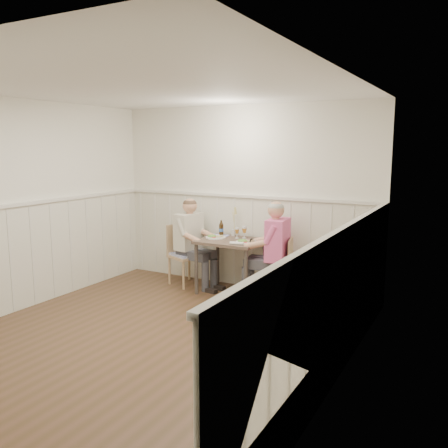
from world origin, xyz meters
name	(u,v)px	position (x,y,z in m)	size (l,w,h in m)	color
ground_plane	(150,338)	(0.00, 0.00, 0.00)	(4.50, 4.50, 0.00)	#4B341E
room_shell	(147,197)	(0.00, 0.00, 1.52)	(4.04, 4.54, 2.60)	white
wainscot	(185,262)	(0.00, 0.69, 0.69)	(4.00, 4.49, 1.34)	silver
dining_table	(231,247)	(0.00, 1.84, 0.64)	(0.86, 0.70, 0.75)	#4E3F34
chair_right	(280,267)	(0.74, 1.85, 0.45)	(0.48, 0.48, 0.83)	tan
chair_left	(184,252)	(-0.80, 1.88, 0.48)	(0.54, 0.54, 0.89)	tan
man_in_pink	(274,259)	(0.67, 1.79, 0.57)	(0.66, 0.45, 1.35)	#3F3F47
diner_cream	(191,249)	(-0.66, 1.85, 0.55)	(0.65, 0.46, 1.31)	#3F3F47
plate_man	(246,241)	(0.28, 1.75, 0.77)	(0.29, 0.29, 0.07)	white
plate_diner	(214,237)	(-0.26, 1.84, 0.77)	(0.28, 0.28, 0.07)	white
beer_glass_a	(244,230)	(0.11, 2.04, 0.86)	(0.07, 0.07, 0.17)	silver
beer_glass_b	(237,231)	(0.03, 1.98, 0.85)	(0.06, 0.06, 0.15)	silver
beer_bottle	(221,229)	(-0.25, 2.02, 0.85)	(0.06, 0.06, 0.23)	black
rolled_napkin	(237,243)	(0.23, 1.58, 0.77)	(0.19, 0.09, 0.04)	white
grass_vase	(233,222)	(-0.11, 2.12, 0.95)	(0.05, 0.05, 0.44)	silver
gingham_mat	(219,236)	(-0.29, 2.02, 0.75)	(0.30, 0.26, 0.01)	#4C5CBF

